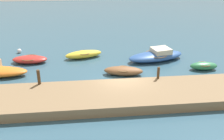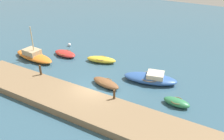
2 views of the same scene
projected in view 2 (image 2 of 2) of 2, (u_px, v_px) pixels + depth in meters
The scene contains 11 objects.
ground_plane at pixel (93, 94), 22.48m from camera, with size 84.00×84.00×0.00m, color #33566B.
dock_platform at pixel (78, 103), 20.60m from camera, with size 24.47×3.94×0.65m, color #846B4C.
rowboat_yellow at pixel (101, 60), 28.13m from camera, with size 3.68×2.02×0.68m.
dinghy_green at pixel (177, 102), 20.72m from camera, with size 2.37×1.16×0.65m.
motorboat_blue at pixel (151, 78), 24.13m from camera, with size 5.67×3.19×1.11m.
rowboat_brown at pixel (106, 83), 23.48m from camera, with size 3.31×1.76×0.68m.
sailboat_orange at pixel (34, 56), 28.80m from camera, with size 6.03×2.33×4.11m.
rowboat_red at pixel (65, 53), 29.72m from camera, with size 3.25×1.79×0.60m.
mooring_post_west at pixel (40, 70), 24.09m from camera, with size 0.22×0.22×1.06m, color #47331E.
mooring_post_mid_west at pixel (114, 94), 20.44m from camera, with size 0.19×0.19×0.88m, color #47331E.
marker_buoy at pixel (69, 45), 32.52m from camera, with size 0.42×0.42×0.42m, color silver.
Camera 2 is at (10.83, -15.41, 12.59)m, focal length 38.57 mm.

